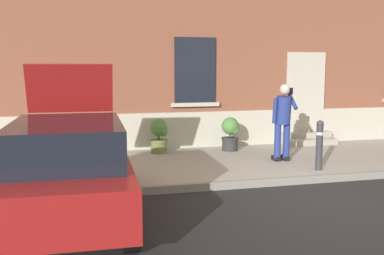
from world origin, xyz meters
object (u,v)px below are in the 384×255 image
planter_cream (84,138)px  planter_charcoal (230,133)px  hatchback_car_red (68,168)px  person_on_phone (283,117)px  bollard_near_person (319,143)px  planter_olive (159,135)px

planter_cream → planter_charcoal: same height
hatchback_car_red → person_on_phone: bearing=27.9°
planter_charcoal → bollard_near_person: bearing=-67.2°
hatchback_car_red → planter_charcoal: hatchback_car_red is taller
hatchback_car_red → planter_charcoal: size_ratio=4.78×
hatchback_car_red → bollard_near_person: 5.19m
planter_olive → planter_charcoal: same height
hatchback_car_red → bollard_near_person: (4.99, 1.44, -0.09)m
person_on_phone → bollard_near_person: bearing=-71.4°
bollard_near_person → planter_cream: (-4.72, 2.62, -0.11)m
bollard_near_person → planter_cream: 5.40m
planter_cream → planter_charcoal: (3.66, -0.09, 0.00)m
hatchback_car_red → planter_cream: 4.07m
bollard_near_person → planter_charcoal: bearing=112.8°
person_on_phone → planter_cream: (-4.38, 1.60, -0.55)m
bollard_near_person → person_on_phone: size_ratio=0.60×
hatchback_car_red → planter_cream: bearing=86.3°
planter_cream → planter_olive: (1.83, 0.04, 0.00)m
person_on_phone → planter_charcoal: size_ratio=2.04×
person_on_phone → planter_charcoal: (-0.73, 1.51, -0.55)m
planter_charcoal → person_on_phone: bearing=-64.3°
hatchback_car_red → bollard_near_person: hatchback_car_red is taller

